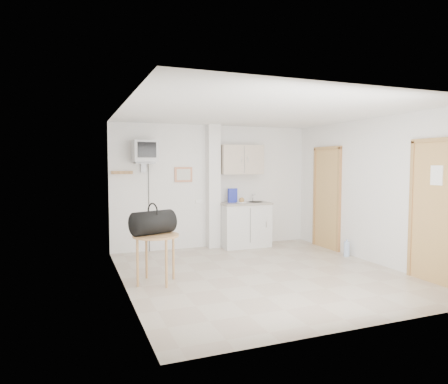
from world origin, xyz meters
name	(u,v)px	position (x,y,z in m)	size (l,w,h in m)	color
ground	(262,273)	(0.00, 0.00, 0.00)	(4.50, 4.50, 0.00)	#B4A692
room_envelope	(274,175)	(0.24, 0.09, 1.54)	(4.24, 4.54, 2.55)	white
kitchenette	(244,208)	(0.57, 2.00, 0.80)	(1.03, 0.58, 2.10)	silver
crt_television	(145,152)	(-1.45, 2.02, 1.94)	(0.44, 0.45, 2.15)	slate
round_table	(156,241)	(-1.65, 0.11, 0.61)	(0.66, 0.66, 0.70)	#AF834D
duffel_bag	(153,222)	(-1.68, 0.16, 0.88)	(0.69, 0.54, 0.45)	black
water_bottle	(347,249)	(1.98, 0.47, 0.14)	(0.11, 0.11, 0.32)	#A8C1E7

